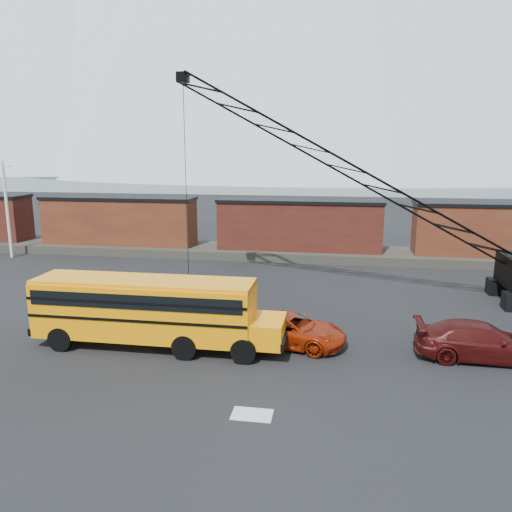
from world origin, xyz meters
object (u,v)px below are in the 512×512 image
(school_bus, at_px, (152,309))
(red_pickup, at_px, (290,329))
(crawler_crane, at_px, (362,177))
(maroon_suv, at_px, (481,341))

(school_bus, bearing_deg, red_pickup, 11.89)
(crawler_crane, bearing_deg, school_bus, -134.77)
(red_pickup, relative_size, maroon_suv, 0.94)
(school_bus, relative_size, red_pickup, 2.23)
(school_bus, distance_m, red_pickup, 6.42)
(red_pickup, xyz_separation_m, crawler_crane, (3.33, 8.30, 6.62))
(red_pickup, distance_m, crawler_crane, 11.13)
(school_bus, distance_m, maroon_suv, 14.57)
(maroon_suv, relative_size, crawler_crane, 0.23)
(red_pickup, xyz_separation_m, maroon_suv, (8.31, -0.30, 0.08))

